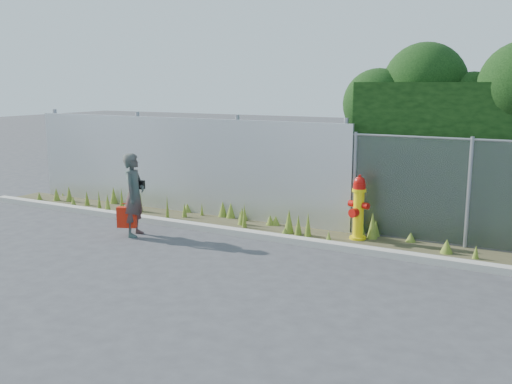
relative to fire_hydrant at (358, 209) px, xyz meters
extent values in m
plane|color=#3A3A3D|center=(-1.29, -2.59, -0.62)|extent=(80.00, 80.00, 0.00)
cube|color=#ABA79B|center=(-1.29, -0.79, -0.56)|extent=(16.00, 0.22, 0.12)
cube|color=#413C25|center=(-1.29, -0.19, -0.61)|extent=(16.00, 1.20, 0.01)
cone|color=#536D20|center=(-3.07, 0.36, -0.44)|extent=(0.22, 0.22, 0.35)
cone|color=#536D20|center=(-6.91, -0.60, -0.47)|extent=(0.17, 0.17, 0.30)
cone|color=#536D20|center=(-5.55, -0.18, -0.39)|extent=(0.14, 0.14, 0.45)
cone|color=#536D20|center=(0.23, 0.18, -0.36)|extent=(0.21, 0.21, 0.53)
cone|color=#536D20|center=(0.95, 0.30, -0.52)|extent=(0.20, 0.20, 0.19)
cone|color=#536D20|center=(-8.31, 0.44, -0.42)|extent=(0.16, 0.16, 0.39)
cone|color=#536D20|center=(-5.86, -0.07, -0.36)|extent=(0.11, 0.11, 0.52)
cone|color=#536D20|center=(0.24, 0.39, -0.45)|extent=(0.18, 0.18, 0.33)
cone|color=#536D20|center=(-4.29, -0.35, -0.35)|extent=(0.09, 0.09, 0.54)
cone|color=#536D20|center=(-0.93, -0.26, -0.37)|extent=(0.14, 0.14, 0.49)
cone|color=#536D20|center=(-4.26, 0.38, -0.51)|extent=(0.24, 0.24, 0.22)
cone|color=#536D20|center=(-3.28, 0.37, -0.44)|extent=(0.22, 0.22, 0.36)
cone|color=#536D20|center=(-6.43, 0.28, -0.41)|extent=(0.19, 0.19, 0.42)
cone|color=#536D20|center=(-7.61, -0.06, -0.42)|extent=(0.17, 0.17, 0.40)
cone|color=#536D20|center=(-2.37, -0.25, -0.36)|extent=(0.10, 0.10, 0.53)
cone|color=#536D20|center=(2.18, -0.23, -0.49)|extent=(0.12, 0.12, 0.25)
cone|color=#536D20|center=(-1.99, 0.19, -0.51)|extent=(0.19, 0.19, 0.22)
cone|color=#536D20|center=(-2.53, -0.07, -0.43)|extent=(0.20, 0.20, 0.39)
cone|color=#536D20|center=(-6.27, -0.40, -0.39)|extent=(0.10, 0.10, 0.46)
cone|color=#536D20|center=(-5.75, 0.05, -0.45)|extent=(0.09, 0.09, 0.33)
cone|color=#536D20|center=(-0.35, -0.63, -0.48)|extent=(0.15, 0.15, 0.27)
cone|color=#536D20|center=(-6.86, -0.21, -0.43)|extent=(0.13, 0.13, 0.37)
cone|color=#536D20|center=(-4.01, -0.09, -0.45)|extent=(0.12, 0.12, 0.33)
cone|color=#536D20|center=(-5.41, -0.09, -0.35)|extent=(0.11, 0.11, 0.53)
cone|color=#536D20|center=(-7.97, -0.15, -0.45)|extent=(0.17, 0.17, 0.35)
cone|color=#536D20|center=(1.68, -0.14, -0.49)|extent=(0.23, 0.23, 0.27)
cone|color=#536D20|center=(-1.30, -0.52, -0.52)|extent=(0.21, 0.21, 0.19)
cone|color=#536D20|center=(-1.88, 0.23, -0.52)|extent=(0.19, 0.19, 0.20)
cone|color=#536D20|center=(-1.36, -0.21, -0.37)|extent=(0.21, 0.21, 0.50)
cone|color=#536D20|center=(-8.43, -0.30, -0.51)|extent=(0.15, 0.15, 0.22)
cone|color=#536D20|center=(-5.78, -0.63, -0.38)|extent=(0.16, 0.16, 0.48)
cone|color=#536D20|center=(-2.65, 0.28, -0.49)|extent=(0.12, 0.12, 0.25)
cone|color=#536D20|center=(-5.23, -0.13, -0.39)|extent=(0.11, 0.11, 0.47)
cone|color=#536D20|center=(-5.08, -0.58, -0.47)|extent=(0.18, 0.18, 0.29)
cone|color=#536D20|center=(-0.04, 0.26, -0.35)|extent=(0.21, 0.21, 0.54)
cone|color=#536D20|center=(-1.13, -0.27, -0.41)|extent=(0.15, 0.15, 0.42)
cone|color=#536D20|center=(-3.76, 0.24, -0.47)|extent=(0.08, 0.08, 0.30)
cone|color=#536D20|center=(-2.76, 0.24, -0.50)|extent=(0.09, 0.09, 0.23)
cube|color=silver|center=(-4.54, 0.41, 0.48)|extent=(8.50, 0.08, 2.20)
cylinder|color=gray|center=(-8.59, 0.53, 0.53)|extent=(0.10, 0.10, 2.30)
cylinder|color=gray|center=(-5.79, 0.53, 0.53)|extent=(0.10, 0.10, 2.30)
cylinder|color=gray|center=(-2.99, 0.53, 0.53)|extent=(0.10, 0.10, 2.30)
cylinder|color=gray|center=(-0.49, 0.53, 0.53)|extent=(0.10, 0.10, 2.30)
cylinder|color=gray|center=(-0.24, 0.41, 0.41)|extent=(0.07, 0.07, 2.05)
cylinder|color=gray|center=(1.91, 0.41, 0.41)|extent=(0.07, 0.07, 2.05)
sphere|color=black|center=(-0.09, 1.35, 1.94)|extent=(1.46, 1.46, 1.46)
sphere|color=black|center=(0.76, 1.67, 2.33)|extent=(1.70, 1.70, 1.70)
sphere|color=black|center=(1.69, 1.71, 1.88)|extent=(1.41, 1.41, 1.41)
cylinder|color=yellow|center=(0.00, 0.01, -0.58)|extent=(0.31, 0.31, 0.07)
cylinder|color=yellow|center=(0.00, 0.01, -0.14)|extent=(0.20, 0.20, 0.96)
cylinder|color=yellow|center=(0.00, 0.01, 0.36)|extent=(0.27, 0.27, 0.06)
cylinder|color=#B20F0A|center=(0.00, 0.01, 0.44)|extent=(0.24, 0.24, 0.11)
sphere|color=#B20F0A|center=(0.00, 0.01, 0.52)|extent=(0.21, 0.21, 0.21)
cylinder|color=#B20F0A|center=(0.00, 0.01, 0.63)|extent=(0.06, 0.06, 0.06)
cylinder|color=#B20F0A|center=(-0.16, 0.01, 0.08)|extent=(0.11, 0.12, 0.12)
cylinder|color=#B20F0A|center=(0.16, 0.01, 0.08)|extent=(0.11, 0.12, 0.12)
cylinder|color=#B20F0A|center=(0.00, -0.15, -0.06)|extent=(0.17, 0.13, 0.17)
imported|color=#10675A|center=(-3.99, -1.77, 0.20)|extent=(0.55, 0.69, 1.64)
cube|color=red|center=(-4.08, -1.92, -0.23)|extent=(0.37, 0.14, 0.41)
cylinder|color=red|center=(-4.08, -1.92, 0.04)|extent=(0.18, 0.02, 0.02)
cube|color=black|center=(-4.02, -1.59, 0.38)|extent=(0.23, 0.09, 0.17)
camera|label=1|loc=(3.35, -10.28, 2.37)|focal=40.00mm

